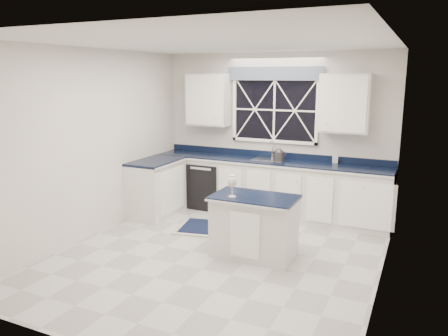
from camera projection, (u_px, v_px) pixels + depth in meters
The scene contains 13 objects.
ground at pixel (218, 256), 5.72m from camera, with size 4.50×4.50×0.00m, color beige.
back_wall at pixel (275, 133), 7.44m from camera, with size 4.00×0.10×2.70m, color silver.
base_cabinets at pixel (246, 189), 7.35m from camera, with size 3.99×1.60×0.90m.
countertop at pixel (268, 161), 7.26m from camera, with size 3.98×0.64×0.04m, color black.
dishwasher at pixel (210, 184), 7.82m from camera, with size 0.60×0.58×0.82m, color black.
window at pixel (274, 105), 7.29m from camera, with size 1.65×0.09×1.26m.
upper_cabinets at pixel (272, 101), 7.17m from camera, with size 3.10×0.34×0.90m.
faucet at pixel (272, 149), 7.40m from camera, with size 0.05×0.20×0.30m.
island at pixel (254, 226), 5.66m from camera, with size 1.08×0.65×0.81m.
rug at pixel (220, 228), 6.73m from camera, with size 1.47×1.07×0.02m.
kettle at pixel (279, 155), 7.15m from camera, with size 0.30×0.25×0.23m.
wine_glass at pixel (232, 182), 5.51m from camera, with size 0.12×0.12×0.28m.
soap_bottle at pixel (335, 158), 7.00m from camera, with size 0.08×0.08×0.17m, color silver.
Camera 1 is at (2.34, -4.82, 2.32)m, focal length 35.00 mm.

